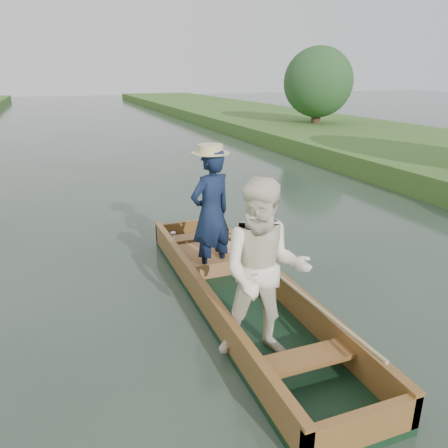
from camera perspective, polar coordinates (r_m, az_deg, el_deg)
name	(u,v)px	position (r m, az deg, el deg)	size (l,w,h in m)	color
ground	(240,307)	(5.79, 2.17, -10.76)	(120.00, 120.00, 0.00)	#283D30
trees_far	(106,85)	(13.57, -15.20, 17.07)	(23.00, 15.79, 4.56)	#47331E
punt	(239,263)	(5.25, 1.99, -5.16)	(1.35, 5.00, 1.97)	black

